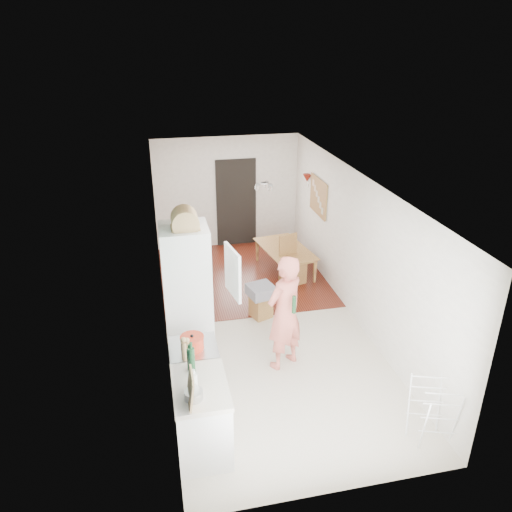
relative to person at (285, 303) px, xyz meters
name	(u,v)px	position (x,y,z in m)	size (l,w,h in m)	color
room_shell	(262,256)	(-0.06, 1.18, 0.21)	(3.20, 7.00, 2.50)	white
floor	(262,323)	(-0.06, 1.18, -1.04)	(3.20, 7.00, 0.01)	beige
wood_floor_overlay	(242,275)	(-0.06, 3.03, -1.03)	(3.20, 3.30, 0.01)	#602718
sage_wall_panel	(165,291)	(-1.65, -0.82, 0.81)	(0.02, 3.00, 1.30)	slate
tile_splashback	(173,371)	(-1.64, -1.37, 0.11)	(0.02, 1.90, 0.50)	black
doorway_recess	(236,203)	(0.14, 4.66, -0.04)	(0.90, 0.04, 2.00)	black
base_cabinet	(202,419)	(-1.36, -1.37, -0.61)	(0.60, 0.90, 0.86)	white
worktop	(200,387)	(-1.36, -1.37, -0.15)	(0.62, 0.92, 0.06)	beige
range_cooker	(195,378)	(-1.36, -0.62, -0.60)	(0.60, 0.60, 0.88)	white
cooker_top	(193,348)	(-1.36, -0.62, -0.14)	(0.60, 0.60, 0.04)	#B0B0B3
fridge_housing	(188,297)	(-1.33, 0.40, 0.04)	(0.66, 0.66, 2.15)	white
fridge_door	(233,272)	(-0.72, 0.10, 0.51)	(0.56, 0.04, 0.70)	white
fridge_interior	(208,265)	(-1.02, 0.40, 0.51)	(0.02, 0.52, 0.66)	white
pinboard	(319,196)	(1.52, 3.08, 0.51)	(0.03, 0.90, 0.70)	tan
pinboard_frame	(318,197)	(1.51, 3.08, 0.51)	(0.01, 0.94, 0.74)	#AB813F
wall_sconce	(307,178)	(1.48, 3.73, 0.71)	(0.18, 0.18, 0.16)	maroon
person	(285,303)	(0.00, 0.00, 0.00)	(0.76, 0.50, 2.07)	#D5695A
dining_table	(286,262)	(0.87, 3.02, -0.81)	(1.27, 0.71, 0.45)	#AB813F
dining_chair	(293,260)	(0.87, 2.53, -0.56)	(0.40, 0.40, 0.95)	#AB813F
stool	(261,306)	(-0.03, 1.39, -0.83)	(0.31, 0.31, 0.41)	#AB813F
grey_drape	(261,291)	(-0.02, 1.39, -0.53)	(0.42, 0.42, 0.19)	gray
drying_rack	(432,412)	(1.32, -1.84, -0.62)	(0.43, 0.39, 0.84)	white
bread_bin	(185,221)	(-1.30, 0.34, 1.21)	(0.38, 0.36, 0.20)	tan
red_casserole	(192,342)	(-1.37, -0.65, -0.03)	(0.30, 0.30, 0.18)	red
steel_pan	(194,395)	(-1.45, -1.59, -0.07)	(0.20, 0.20, 0.10)	#B0B0B3
held_bottle	(294,305)	(0.08, -0.19, 0.07)	(0.06, 0.06, 0.26)	#194423
bottle_a	(192,360)	(-1.42, -1.12, 0.05)	(0.08, 0.08, 0.32)	#194423
bottle_b	(190,360)	(-1.44, -1.07, 0.02)	(0.06, 0.06, 0.28)	#194423
bottle_c	(194,382)	(-1.43, -1.43, -0.01)	(0.09, 0.09, 0.21)	silver
pepper_mill_front	(184,351)	(-1.48, -0.85, 0.00)	(0.07, 0.07, 0.24)	tan
pepper_mill_back	(188,350)	(-1.44, -0.84, -0.01)	(0.06, 0.06, 0.22)	tan
chopping_boards	(190,389)	(-1.48, -1.66, 0.07)	(0.04, 0.28, 0.38)	tan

